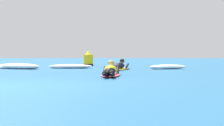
{
  "coord_description": "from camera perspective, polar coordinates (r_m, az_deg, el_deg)",
  "views": [
    {
      "loc": [
        2.85,
        -6.91,
        0.65
      ],
      "look_at": [
        1.56,
        6.32,
        0.35
      ],
      "focal_mm": 54.06,
      "sensor_mm": 36.0,
      "label": 1
    }
  ],
  "objects": [
    {
      "name": "whitewater_mid_left",
      "position": [
        16.59,
        -15.54,
        -0.56
      ],
      "size": [
        2.47,
        1.34,
        0.27
      ],
      "color": "white",
      "rests_on": "ground"
    },
    {
      "name": "surfer_near",
      "position": [
        10.62,
        -0.26,
        -1.5
      ],
      "size": [
        0.72,
        2.78,
        0.54
      ],
      "color": "#E54C66",
      "rests_on": "ground"
    },
    {
      "name": "channel_marker_buoy",
      "position": [
        20.94,
        -4.04,
        0.52
      ],
      "size": [
        0.62,
        0.62,
        0.93
      ],
      "color": "yellow",
      "rests_on": "ground"
    },
    {
      "name": "whitewater_front",
      "position": [
        16.87,
        -7.01,
        -0.58
      ],
      "size": [
        2.21,
        0.86,
        0.21
      ],
      "color": "white",
      "rests_on": "ground"
    },
    {
      "name": "whitewater_mid_right",
      "position": [
        16.12,
        9.43,
        -0.67
      ],
      "size": [
        1.9,
        1.19,
        0.22
      ],
      "color": "white",
      "rests_on": "ground"
    },
    {
      "name": "surfer_far",
      "position": [
        14.99,
        1.17,
        -0.66
      ],
      "size": [
        1.0,
        2.51,
        0.54
      ],
      "color": "yellow",
      "rests_on": "ground"
    },
    {
      "name": "ground_plane",
      "position": [
        17.16,
        -3.99,
        -0.87
      ],
      "size": [
        120.0,
        120.0,
        0.0
      ],
      "primitive_type": "plane",
      "color": "#235B84"
    }
  ]
}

